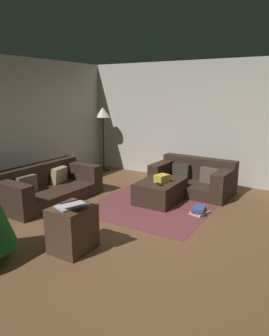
% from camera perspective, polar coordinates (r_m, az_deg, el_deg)
% --- Properties ---
extents(ground_plane, '(6.40, 6.40, 0.00)m').
position_cam_1_polar(ground_plane, '(4.53, 1.46, -11.93)').
color(ground_plane, brown).
extents(corner_partition, '(0.12, 6.40, 2.60)m').
position_cam_1_polar(corner_partition, '(7.02, 14.45, 7.91)').
color(corner_partition, beige).
rests_on(corner_partition, ground_plane).
extents(couch_left, '(1.92, 1.02, 0.64)m').
position_cam_1_polar(couch_left, '(6.02, -15.62, -3.26)').
color(couch_left, '#332319').
rests_on(couch_left, ground_plane).
extents(couch_right, '(0.97, 1.57, 0.65)m').
position_cam_1_polar(couch_right, '(6.39, 10.70, -1.90)').
color(couch_right, '#332319').
rests_on(couch_right, ground_plane).
extents(ottoman, '(0.97, 0.67, 0.38)m').
position_cam_1_polar(ottoman, '(5.77, 4.70, -4.15)').
color(ottoman, '#332319').
rests_on(ottoman, ground_plane).
extents(gift_box, '(0.28, 0.24, 0.14)m').
position_cam_1_polar(gift_box, '(5.62, 4.95, -1.89)').
color(gift_box, gold).
rests_on(gift_box, ottoman).
extents(tv_remote, '(0.13, 0.16, 0.02)m').
position_cam_1_polar(tv_remote, '(5.48, 4.53, -2.92)').
color(tv_remote, black).
rests_on(tv_remote, ottoman).
extents(side_table, '(0.52, 0.44, 0.58)m').
position_cam_1_polar(side_table, '(4.08, -11.12, -10.69)').
color(side_table, '#4C3323').
rests_on(side_table, ground_plane).
extents(laptop, '(0.47, 0.50, 0.18)m').
position_cam_1_polar(laptop, '(3.90, -10.91, -6.35)').
color(laptop, silver).
rests_on(laptop, side_table).
extents(book_stack, '(0.34, 0.28, 0.13)m').
position_cam_1_polar(book_stack, '(5.31, 11.67, -7.55)').
color(book_stack, beige).
rests_on(book_stack, ground_plane).
extents(corner_lamp, '(0.36, 0.36, 1.58)m').
position_cam_1_polar(corner_lamp, '(7.81, -5.74, 9.13)').
color(corner_lamp, black).
rests_on(corner_lamp, ground_plane).
extents(area_rug, '(2.60, 2.00, 0.01)m').
position_cam_1_polar(area_rug, '(5.83, 4.66, -5.92)').
color(area_rug, brown).
rests_on(area_rug, ground_plane).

